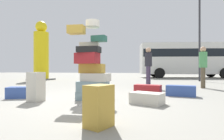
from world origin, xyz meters
The scene contains 13 objects.
ground_plane centered at (0.00, 0.00, 0.00)m, with size 80.00×80.00×0.00m, color gray.
suitcase_tower centered at (0.15, 0.20, 0.70)m, with size 0.94×0.78×1.91m.
suitcase_cream_right_side centered at (1.48, -0.07, 0.12)m, with size 0.66×0.41×0.24m, color beige.
suitcase_tan_left_side centered at (0.96, -1.77, 0.26)m, with size 0.26×0.33×0.53m, color #B28C33.
suitcase_navy_upright_blue centered at (2.33, 1.30, 0.15)m, with size 0.76×0.31×0.29m, color #334F99.
suitcase_maroon_white_trunk centered at (1.44, 1.41, 0.14)m, with size 0.75×0.34×0.29m, color maroon.
suitcase_cream_behind_tower centered at (-1.01, -0.34, 0.33)m, with size 0.31×0.28×0.67m, color beige.
suitcase_navy_foreground_far centered at (-1.73, -0.02, 0.14)m, with size 0.56×0.33×0.29m, color #334F99.
person_bearded_onlooker centered at (3.50, 3.84, 0.98)m, with size 0.30×0.32×1.65m.
person_tourist_with_camera centered at (1.37, 3.68, 0.99)m, with size 0.30×0.33×1.66m.
yellow_dummy_statue centered at (-6.30, 7.37, 1.88)m, with size 1.44×1.44×4.22m.
parked_bus centered at (4.53, 14.02, 1.83)m, with size 8.86×4.00×3.15m.
lamp_post centered at (4.39, 8.43, 3.99)m, with size 0.36×0.36×6.12m.
Camera 1 is at (1.65, -3.92, 0.72)m, focal length 28.74 mm.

